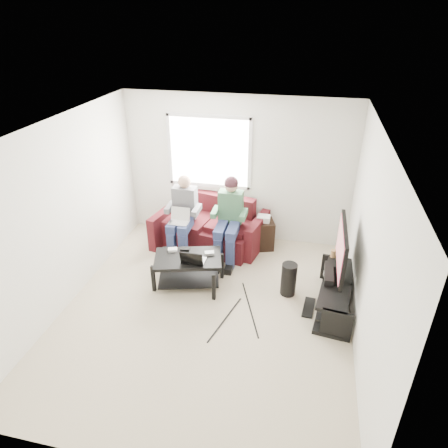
# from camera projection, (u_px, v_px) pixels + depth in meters

# --- Properties ---
(floor) EXTENTS (4.50, 4.50, 0.00)m
(floor) POSITION_uv_depth(u_px,v_px,m) (206.00, 311.00, 5.68)
(floor) COLOR beige
(floor) RESTS_ON ground
(ceiling) EXTENTS (4.50, 4.50, 0.00)m
(ceiling) POSITION_uv_depth(u_px,v_px,m) (201.00, 131.00, 4.43)
(ceiling) COLOR white
(ceiling) RESTS_ON wall_back
(wall_back) EXTENTS (4.50, 0.00, 4.50)m
(wall_back) POSITION_uv_depth(u_px,v_px,m) (237.00, 170.00, 6.99)
(wall_back) COLOR silver
(wall_back) RESTS_ON floor
(wall_front) EXTENTS (4.50, 0.00, 4.50)m
(wall_front) POSITION_uv_depth(u_px,v_px,m) (129.00, 371.00, 3.12)
(wall_front) COLOR silver
(wall_front) RESTS_ON floor
(wall_left) EXTENTS (0.00, 4.50, 4.50)m
(wall_left) POSITION_uv_depth(u_px,v_px,m) (62.00, 216.00, 5.44)
(wall_left) COLOR silver
(wall_left) RESTS_ON floor
(wall_right) EXTENTS (0.00, 4.50, 4.50)m
(wall_right) POSITION_uv_depth(u_px,v_px,m) (369.00, 251.00, 4.67)
(wall_right) COLOR silver
(wall_right) RESTS_ON floor
(window) EXTENTS (1.48, 0.04, 1.28)m
(window) POSITION_uv_depth(u_px,v_px,m) (209.00, 152.00, 6.92)
(window) COLOR white
(window) RESTS_ON wall_back
(sofa) EXTENTS (2.04, 1.18, 0.87)m
(sofa) POSITION_uv_depth(u_px,v_px,m) (211.00, 228.00, 7.16)
(sofa) COLOR #4A1215
(sofa) RESTS_ON floor
(person_left) EXTENTS (0.40, 0.70, 1.36)m
(person_left) POSITION_uv_depth(u_px,v_px,m) (183.00, 213.00, 6.74)
(person_left) COLOR navy
(person_left) RESTS_ON sofa
(person_right) EXTENTS (0.40, 0.71, 1.41)m
(person_right) POSITION_uv_depth(u_px,v_px,m) (229.00, 214.00, 6.58)
(person_right) COLOR navy
(person_right) RESTS_ON sofa
(laptop_silver) EXTENTS (0.37, 0.30, 0.24)m
(laptop_silver) POSITION_uv_depth(u_px,v_px,m) (179.00, 219.00, 6.58)
(laptop_silver) COLOR silver
(laptop_silver) RESTS_ON person_left
(coffee_table) EXTENTS (1.12, 0.85, 0.50)m
(coffee_table) POSITION_uv_depth(u_px,v_px,m) (188.00, 264.00, 6.07)
(coffee_table) COLOR black
(coffee_table) RESTS_ON floor
(laptop_black) EXTENTS (0.38, 0.30, 0.24)m
(laptop_black) POSITION_uv_depth(u_px,v_px,m) (194.00, 254.00, 5.86)
(laptop_black) COLOR black
(laptop_black) RESTS_ON coffee_table
(controller_a) EXTENTS (0.16, 0.12, 0.04)m
(controller_a) POSITION_uv_depth(u_px,v_px,m) (173.00, 250.00, 6.15)
(controller_a) COLOR silver
(controller_a) RESTS_ON coffee_table
(controller_b) EXTENTS (0.15, 0.11, 0.04)m
(controller_b) POSITION_uv_depth(u_px,v_px,m) (185.00, 249.00, 6.17)
(controller_b) COLOR black
(controller_b) RESTS_ON coffee_table
(controller_c) EXTENTS (0.16, 0.13, 0.04)m
(controller_c) POSITION_uv_depth(u_px,v_px,m) (209.00, 253.00, 6.07)
(controller_c) COLOR gray
(controller_c) RESTS_ON coffee_table
(tv_stand) EXTENTS (0.58, 1.39, 0.45)m
(tv_stand) POSITION_uv_depth(u_px,v_px,m) (335.00, 295.00, 5.68)
(tv_stand) COLOR black
(tv_stand) RESTS_ON floor
(tv) EXTENTS (0.12, 1.10, 0.81)m
(tv) POSITION_uv_depth(u_px,v_px,m) (341.00, 250.00, 5.43)
(tv) COLOR black
(tv) RESTS_ON tv_stand
(soundbar) EXTENTS (0.12, 0.50, 0.10)m
(soundbar) POSITION_uv_depth(u_px,v_px,m) (329.00, 273.00, 5.64)
(soundbar) COLOR black
(soundbar) RESTS_ON tv_stand
(drink_cup) EXTENTS (0.08, 0.08, 0.12)m
(drink_cup) POSITION_uv_depth(u_px,v_px,m) (333.00, 254.00, 6.08)
(drink_cup) COLOR #A97749
(drink_cup) RESTS_ON tv_stand
(console_white) EXTENTS (0.30, 0.22, 0.06)m
(console_white) POSITION_uv_depth(u_px,v_px,m) (336.00, 310.00, 5.30)
(console_white) COLOR silver
(console_white) RESTS_ON tv_stand
(console_grey) EXTENTS (0.34, 0.26, 0.08)m
(console_grey) POSITION_uv_depth(u_px,v_px,m) (335.00, 279.00, 5.90)
(console_grey) COLOR gray
(console_grey) RESTS_ON tv_stand
(console_black) EXTENTS (0.38, 0.30, 0.07)m
(console_black) POSITION_uv_depth(u_px,v_px,m) (336.00, 294.00, 5.60)
(console_black) COLOR black
(console_black) RESTS_ON tv_stand
(subwoofer) EXTENTS (0.23, 0.23, 0.52)m
(subwoofer) POSITION_uv_depth(u_px,v_px,m) (289.00, 279.00, 5.92)
(subwoofer) COLOR black
(subwoofer) RESTS_ON floor
(keyboard_floor) EXTENTS (0.19, 0.46, 0.02)m
(keyboard_floor) POSITION_uv_depth(u_px,v_px,m) (309.00, 307.00, 5.73)
(keyboard_floor) COLOR black
(keyboard_floor) RESTS_ON floor
(end_table) EXTENTS (0.36, 0.36, 0.63)m
(end_table) POSITION_uv_depth(u_px,v_px,m) (263.00, 233.00, 7.07)
(end_table) COLOR black
(end_table) RESTS_ON floor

